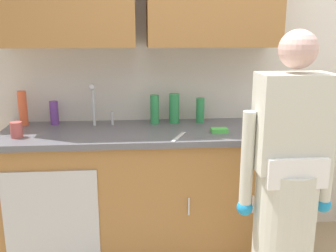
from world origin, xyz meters
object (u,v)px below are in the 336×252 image
bottle_water_short (200,110)px  bottle_cleaner_spray (155,109)px  bottle_water_tall (23,108)px  knife_on_counter (179,137)px  sink (98,132)px  person_at_sink (286,201)px  bottle_dish_liquid (174,108)px  bottle_soap (54,113)px  cup_by_sink (16,130)px  sponge (219,130)px

bottle_water_short → bottle_cleaner_spray: 0.34m
bottle_water_tall → knife_on_counter: 1.17m
sink → person_at_sink: size_ratio=0.31×
bottle_dish_liquid → knife_on_counter: bearing=-91.4°
bottle_soap → bottle_cleaner_spray: size_ratio=0.81×
bottle_water_tall → cup_by_sink: size_ratio=2.48×
sink → sponge: 0.84m
cup_by_sink → sponge: bearing=0.4°
person_at_sink → bottle_soap: bearing=148.0°
sink → sponge: bearing=-9.0°
bottle_water_short → cup_by_sink: (-1.25, -0.32, -0.04)m
knife_on_counter → person_at_sink: bearing=-106.1°
cup_by_sink → sink: bearing=15.6°
sink → person_at_sink: (1.09, -0.69, -0.23)m
bottle_water_tall → bottle_water_short: 1.29m
bottle_dish_liquid → cup_by_sink: bottle_dish_liquid is taller
bottle_water_short → knife_on_counter: (-0.21, -0.40, -0.09)m
bottle_dish_liquid → bottle_cleaner_spray: bearing=-174.8°
cup_by_sink → knife_on_counter: size_ratio=0.42×
person_at_sink → bottle_water_tall: size_ratio=6.42×
bottle_water_short → bottle_soap: bearing=179.0°
bottle_dish_liquid → cup_by_sink: (-1.05, -0.31, -0.06)m
bottle_water_tall → bottle_cleaner_spray: bottle_water_tall is taller
cup_by_sink → knife_on_counter: 1.05m
sink → person_at_sink: person_at_sink is taller
bottle_water_tall → bottle_dish_liquid: (1.09, -0.01, -0.02)m
bottle_water_tall → sponge: bottle_water_tall is taller
bottle_soap → cup_by_sink: (-0.17, -0.34, -0.04)m
bottle_cleaner_spray → sponge: size_ratio=1.95×
person_at_sink → knife_on_counter: (-0.55, 0.47, 0.25)m
sink → bottle_water_short: size_ratio=2.73×
person_at_sink → bottle_water_tall: 1.89m
sink → knife_on_counter: (0.54, -0.22, 0.02)m
person_at_sink → bottle_cleaner_spray: person_at_sink is taller
bottle_water_tall → bottle_dish_liquid: 1.10m
cup_by_sink → knife_on_counter: cup_by_sink is taller
bottle_water_short → cup_by_sink: bottle_water_short is taller
bottle_cleaner_spray → sponge: (0.42, -0.29, -0.09)m
bottle_cleaner_spray → sink: bearing=-158.2°
bottle_water_short → sponge: 0.33m
knife_on_counter → cup_by_sink: bearing=109.6°
person_at_sink → cup_by_sink: person_at_sink is taller
sink → bottle_water_tall: 0.59m
bottle_soap → bottle_dish_liquid: bottle_dish_liquid is taller
bottle_soap → bottle_dish_liquid: bearing=-1.6°
bottle_cleaner_spray → knife_on_counter: bearing=-70.5°
person_at_sink → bottle_dish_liquid: (-0.54, 0.86, 0.36)m
bottle_water_short → cup_by_sink: bearing=-165.6°
sink → bottle_dish_liquid: sink is taller
bottle_water_short → knife_on_counter: bottle_water_short is taller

